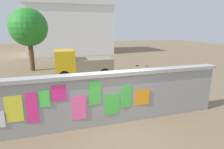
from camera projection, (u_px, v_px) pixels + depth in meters
The scene contains 9 objects.
ground at pixel (80, 72), 14.01m from camera, with size 60.00×60.00×0.00m, color #7A664C.
poster_wall at pixel (112, 97), 6.38m from camera, with size 8.20×0.42×1.80m.
auto_rickshaw_truck at pixel (81, 64), 12.20m from camera, with size 3.63×1.58×1.85m.
motorcycle at pixel (128, 81), 9.94m from camera, with size 1.90×0.56×0.87m.
bicycle_near at pixel (73, 90), 8.88m from camera, with size 1.70×0.44×0.95m.
bicycle_far at pixel (139, 75), 11.76m from camera, with size 1.70×0.44×0.95m.
person_walking at pixel (53, 91), 6.86m from camera, with size 0.48×0.48×1.62m.
tree_roadside at pixel (29, 28), 13.70m from camera, with size 2.73×2.73×4.58m.
building_background at pixel (69, 28), 23.99m from camera, with size 10.26×6.45×6.21m.
Camera 1 is at (-1.81, -5.73, 3.22)m, focal length 30.33 mm.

